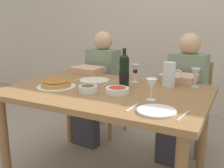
% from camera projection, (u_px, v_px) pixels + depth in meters
% --- Properties ---
extents(back_wall, '(8.00, 0.10, 2.80)m').
position_uv_depth(back_wall, '(176.00, 11.00, 3.58)').
color(back_wall, beige).
rests_on(back_wall, ground).
extents(dining_table, '(1.50, 1.00, 0.76)m').
position_uv_depth(dining_table, '(107.00, 101.00, 1.97)').
color(dining_table, olive).
rests_on(dining_table, ground).
extents(wine_bottle, '(0.08, 0.08, 0.30)m').
position_uv_depth(wine_bottle, '(124.00, 71.00, 1.97)').
color(wine_bottle, black).
rests_on(wine_bottle, dining_table).
extents(water_pitcher, '(0.15, 0.10, 0.19)m').
position_uv_depth(water_pitcher, '(169.00, 76.00, 2.01)').
color(water_pitcher, silver).
rests_on(water_pitcher, dining_table).
extents(baked_tart, '(0.30, 0.30, 0.06)m').
position_uv_depth(baked_tart, '(56.00, 84.00, 2.00)').
color(baked_tart, white).
rests_on(baked_tart, dining_table).
extents(salad_bowl, '(0.17, 0.17, 0.05)m').
position_uv_depth(salad_bowl, '(117.00, 90.00, 1.83)').
color(salad_bowl, white).
rests_on(salad_bowl, dining_table).
extents(olive_bowl, '(0.14, 0.14, 0.06)m').
position_uv_depth(olive_bowl, '(88.00, 88.00, 1.85)').
color(olive_bowl, silver).
rests_on(olive_bowl, dining_table).
extents(wine_glass_left_diner, '(0.07, 0.07, 0.16)m').
position_uv_depth(wine_glass_left_diner, '(135.00, 69.00, 2.15)').
color(wine_glass_left_diner, silver).
rests_on(wine_glass_left_diner, dining_table).
extents(wine_glass_right_diner, '(0.07, 0.07, 0.15)m').
position_uv_depth(wine_glass_right_diner, '(195.00, 74.00, 2.00)').
color(wine_glass_right_diner, silver).
rests_on(wine_glass_right_diner, dining_table).
extents(wine_glass_centre, '(0.07, 0.07, 0.14)m').
position_uv_depth(wine_glass_centre, '(152.00, 85.00, 1.65)').
color(wine_glass_centre, silver).
rests_on(wine_glass_centre, dining_table).
extents(wine_glass_spare, '(0.07, 0.07, 0.14)m').
position_uv_depth(wine_glass_spare, '(123.00, 67.00, 2.29)').
color(wine_glass_spare, silver).
rests_on(wine_glass_spare, dining_table).
extents(dinner_plate_left_setting, '(0.23, 0.23, 0.01)m').
position_uv_depth(dinner_plate_left_setting, '(156.00, 111.00, 1.46)').
color(dinner_plate_left_setting, white).
rests_on(dinner_plate_left_setting, dining_table).
extents(dinner_plate_right_setting, '(0.26, 0.26, 0.01)m').
position_uv_depth(dinner_plate_right_setting, '(95.00, 80.00, 2.21)').
color(dinner_plate_right_setting, silver).
rests_on(dinner_plate_right_setting, dining_table).
extents(fork_left_setting, '(0.02, 0.16, 0.00)m').
position_uv_depth(fork_left_setting, '(132.00, 108.00, 1.53)').
color(fork_left_setting, silver).
rests_on(fork_left_setting, dining_table).
extents(knife_left_setting, '(0.03, 0.18, 0.00)m').
position_uv_depth(knife_left_setting, '(183.00, 116.00, 1.39)').
color(knife_left_setting, silver).
rests_on(knife_left_setting, dining_table).
extents(knife_right_setting, '(0.02, 0.18, 0.00)m').
position_uv_depth(knife_right_setting, '(110.00, 83.00, 2.15)').
color(knife_right_setting, silver).
rests_on(knife_right_setting, dining_table).
extents(spoon_right_setting, '(0.02, 0.16, 0.00)m').
position_uv_depth(spoon_right_setting, '(80.00, 79.00, 2.28)').
color(spoon_right_setting, silver).
rests_on(spoon_right_setting, dining_table).
extents(chair_left, '(0.43, 0.43, 0.87)m').
position_uv_depth(chair_left, '(109.00, 89.00, 2.97)').
color(chair_left, '#9E7A51').
rests_on(chair_left, ground).
extents(diner_left, '(0.36, 0.52, 1.16)m').
position_uv_depth(diner_left, '(97.00, 83.00, 2.75)').
color(diner_left, gray).
rests_on(diner_left, ground).
extents(chair_right, '(0.44, 0.44, 0.87)m').
position_uv_depth(chair_right, '(189.00, 99.00, 2.60)').
color(chair_right, '#9E7A51').
rests_on(chair_right, ground).
extents(diner_right, '(0.37, 0.53, 1.16)m').
position_uv_depth(diner_right, '(183.00, 93.00, 2.38)').
color(diner_right, gray).
rests_on(diner_right, ground).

